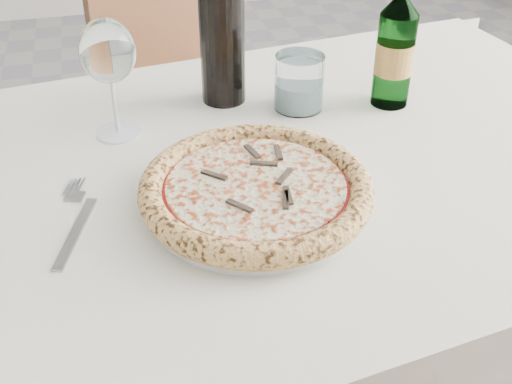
# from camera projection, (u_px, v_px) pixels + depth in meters

# --- Properties ---
(dining_table) EXTENTS (1.52, 1.02, 0.76)m
(dining_table) POSITION_uv_depth(u_px,v_px,m) (241.00, 214.00, 1.02)
(dining_table) COLOR brown
(dining_table) RESTS_ON floor
(chair_far) EXTENTS (0.54, 0.54, 0.93)m
(chair_far) POSITION_uv_depth(u_px,v_px,m) (190.00, 90.00, 1.70)
(chair_far) COLOR brown
(chair_far) RESTS_ON floor
(plate) EXTENTS (0.30, 0.30, 0.02)m
(plate) POSITION_uv_depth(u_px,v_px,m) (256.00, 199.00, 0.89)
(plate) COLOR white
(plate) RESTS_ON dining_table
(pizza) EXTENTS (0.32, 0.32, 0.03)m
(pizza) POSITION_uv_depth(u_px,v_px,m) (256.00, 188.00, 0.88)
(pizza) COLOR gold
(pizza) RESTS_ON plate
(fork) EXTENTS (0.06, 0.21, 0.00)m
(fork) POSITION_uv_depth(u_px,v_px,m) (75.00, 221.00, 0.86)
(fork) COLOR gray
(fork) RESTS_ON dining_table
(wine_glass) EXTENTS (0.09, 0.09, 0.19)m
(wine_glass) POSITION_uv_depth(u_px,v_px,m) (108.00, 54.00, 0.98)
(wine_glass) COLOR silver
(wine_glass) RESTS_ON dining_table
(tumbler) EXTENTS (0.09, 0.09, 0.10)m
(tumbler) POSITION_uv_depth(u_px,v_px,m) (299.00, 86.00, 1.11)
(tumbler) COLOR white
(tumbler) RESTS_ON dining_table
(beer_bottle) EXTENTS (0.07, 0.07, 0.25)m
(beer_bottle) POSITION_uv_depth(u_px,v_px,m) (395.00, 49.00, 1.09)
(beer_bottle) COLOR #326F37
(beer_bottle) RESTS_ON dining_table
(wine_bottle) EXTENTS (0.08, 0.08, 0.32)m
(wine_bottle) POSITION_uv_depth(u_px,v_px,m) (222.00, 27.00, 1.08)
(wine_bottle) COLOR black
(wine_bottle) RESTS_ON dining_table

